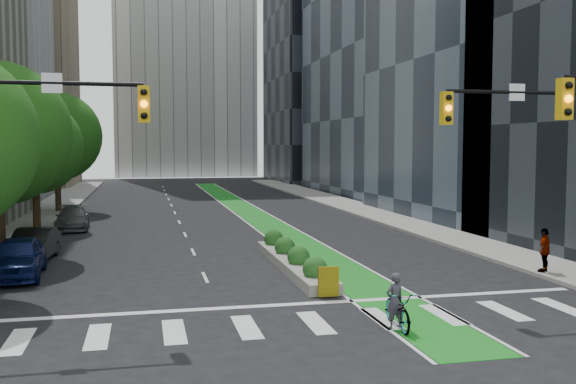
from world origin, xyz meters
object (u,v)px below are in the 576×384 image
bicycle (398,309)px  parked_car_left_near (18,257)px  median_planter (293,259)px  parked_car_left_far (73,218)px  parked_car_left_mid (33,245)px  pedestrian_far (545,250)px  cyclist (395,301)px

bicycle → parked_car_left_near: 15.02m
median_planter → parked_car_left_far: (-10.15, 14.75, 0.30)m
parked_car_left_mid → pedestrian_far: (19.92, -7.69, 0.30)m
parked_car_left_near → parked_car_left_far: parked_car_left_near is taller
median_planter → parked_car_left_far: 17.91m
median_planter → pedestrian_far: pedestrian_far is taller
bicycle → parked_car_left_near: (-11.60, 9.54, 0.25)m
parked_car_left_near → pedestrian_far: (19.92, -4.10, 0.22)m
cyclist → parked_car_left_mid: cyclist is taller
median_planter → pedestrian_far: 9.92m
median_planter → pedestrian_far: (9.22, -3.60, 0.63)m
pedestrian_far → parked_car_left_far: bearing=-80.5°
median_planter → cyclist: cyclist is taller
cyclist → pedestrian_far: size_ratio=0.91×
cyclist → median_planter: bearing=-100.8°
parked_car_left_near → bicycle: bearing=-42.7°
parked_car_left_near → median_planter: bearing=-5.9°
parked_car_left_mid → pedestrian_far: bearing=-16.0°
bicycle → parked_car_left_far: parked_car_left_far is taller
bicycle → parked_car_left_mid: (-11.60, 13.13, 0.18)m
parked_car_left_near → parked_car_left_mid: 3.59m
bicycle → parked_car_left_mid: parked_car_left_mid is taller
parked_car_left_near → pedestrian_far: pedestrian_far is taller
pedestrian_far → cyclist: bearing=-4.3°
cyclist → pedestrian_far: 10.03m
bicycle → cyclist: size_ratio=1.30×
median_planter → parked_car_left_mid: 11.46m
bicycle → cyclist: 0.27m
pedestrian_far → bicycle: bearing=-3.9°
parked_car_left_far → pedestrian_far: bearing=-46.2°
bicycle → parked_car_left_near: parked_car_left_near is taller
parked_car_left_mid → pedestrian_far: pedestrian_far is taller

